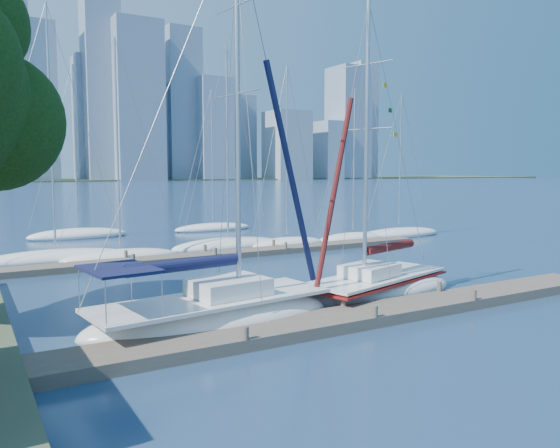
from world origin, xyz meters
TOP-DOWN VIEW (x-y plane):
  - ground at (0.00, 0.00)m, footprint 700.00×700.00m
  - near_dock at (0.00, 0.00)m, footprint 26.00×2.00m
  - far_dock at (2.00, 16.00)m, footprint 30.00×1.80m
  - sailboat_navy at (-4.85, 1.91)m, footprint 9.43×4.08m
  - sailboat_maroon at (3.16, 2.74)m, footprint 8.53×4.80m
  - bg_boat_0 at (-7.51, 19.37)m, footprint 9.01×4.37m
  - bg_boat_1 at (-4.06, 17.85)m, footprint 7.16×2.51m
  - bg_boat_2 at (3.63, 19.02)m, footprint 8.59×5.24m
  - bg_boat_3 at (7.83, 18.10)m, footprint 6.20×2.73m
  - bg_boat_4 at (14.04, 18.42)m, footprint 6.68×3.34m
  - bg_boat_5 at (18.95, 18.61)m, footprint 8.81×3.69m
  - bg_boat_6 at (-4.19, 31.02)m, footprint 8.16×4.33m
  - bg_boat_7 at (7.54, 30.78)m, footprint 7.61×3.62m
  - skyline at (20.08, 290.34)m, footprint 503.06×51.31m

SIDE VIEW (x-z plane):
  - ground at x=0.00m, z-range 0.00..0.00m
  - far_dock at x=2.00m, z-range 0.00..0.36m
  - near_dock at x=0.00m, z-range 0.00..0.40m
  - bg_boat_4 at x=14.04m, z-range -5.76..6.24m
  - bg_boat_5 at x=18.95m, z-range -5.76..6.26m
  - bg_boat_7 at x=7.54m, z-range -6.24..6.74m
  - bg_boat_3 at x=7.83m, z-range -6.32..6.85m
  - bg_boat_1 at x=-4.06m, z-range -6.50..7.04m
  - bg_boat_0 at x=-7.51m, z-range -7.43..8.00m
  - bg_boat_6 at x=-4.19m, z-range -6.81..7.39m
  - bg_boat_2 at x=3.63m, z-range -6.82..7.40m
  - sailboat_maroon at x=3.16m, z-range -5.39..7.41m
  - sailboat_navy at x=-4.85m, z-range -6.16..8.32m
  - skyline at x=20.08m, z-range -22.71..94.13m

